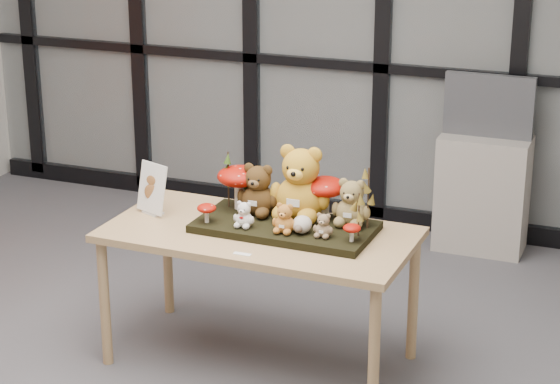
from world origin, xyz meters
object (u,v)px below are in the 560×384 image
at_px(bear_small_yellow, 285,216).
at_px(sign_holder, 152,191).
at_px(mushroom_back_right, 325,196).
at_px(cabinet, 482,194).
at_px(bear_tan_back, 352,200).
at_px(mushroom_front_right, 352,232).
at_px(bear_white_bow, 244,213).
at_px(mushroom_front_left, 207,212).
at_px(monitor, 489,106).
at_px(bear_brown_medium, 258,186).
at_px(plush_cream_hedgehog, 302,224).
at_px(bear_pooh_yellow, 301,178).
at_px(mushroom_back_left, 239,186).
at_px(display_table, 259,244).
at_px(bear_beige_small, 324,224).
at_px(diorama_tray, 285,227).

distance_m(bear_small_yellow, sign_holder, 0.73).
distance_m(mushroom_back_right, cabinet, 1.78).
distance_m(bear_tan_back, mushroom_back_right, 0.15).
distance_m(mushroom_front_right, sign_holder, 1.05).
bearing_deg(sign_holder, bear_small_yellow, 14.06).
bearing_deg(mushroom_front_right, mushroom_back_right, 131.63).
xyz_separation_m(bear_white_bow, mushroom_front_left, (-0.19, -0.01, -0.02)).
bearing_deg(mushroom_front_left, monitor, 63.84).
relative_size(bear_brown_medium, plush_cream_hedgehog, 3.03).
xyz_separation_m(bear_pooh_yellow, mushroom_back_right, (0.11, 0.04, -0.08)).
relative_size(mushroom_back_left, mushroom_front_right, 2.62).
xyz_separation_m(bear_pooh_yellow, monitor, (0.56, 1.71, 0.00)).
height_order(bear_brown_medium, bear_tan_back, bear_brown_medium).
height_order(bear_pooh_yellow, bear_brown_medium, bear_pooh_yellow).
distance_m(bear_small_yellow, mushroom_back_right, 0.27).
height_order(bear_tan_back, monitor, monitor).
xyz_separation_m(display_table, mushroom_front_left, (-0.24, -0.07, 0.15)).
bearing_deg(monitor, mushroom_front_left, -116.16).
xyz_separation_m(bear_beige_small, monitor, (0.38, 1.90, 0.14)).
relative_size(mushroom_back_left, sign_holder, 0.93).
bearing_deg(mushroom_back_left, mushroom_front_left, -105.82).
height_order(bear_tan_back, bear_beige_small, bear_tan_back).
relative_size(bear_small_yellow, mushroom_front_right, 1.71).
bearing_deg(mushroom_front_right, mushroom_front_left, -178.34).
bearing_deg(bear_white_bow, mushroom_front_right, 2.08).
height_order(bear_pooh_yellow, mushroom_back_right, bear_pooh_yellow).
relative_size(bear_pooh_yellow, bear_white_bow, 2.86).
relative_size(bear_pooh_yellow, bear_small_yellow, 2.54).
distance_m(mushroom_back_right, monitor, 1.74).
xyz_separation_m(diorama_tray, monitor, (0.60, 1.81, 0.22)).
distance_m(bear_brown_medium, bear_tan_back, 0.46).
bearing_deg(cabinet, bear_tan_back, -100.38).
height_order(bear_tan_back, mushroom_back_left, bear_tan_back).
bearing_deg(mushroom_back_right, bear_small_yellow, -113.61).
bearing_deg(monitor, bear_brown_medium, -113.95).
height_order(bear_pooh_yellow, mushroom_front_left, bear_pooh_yellow).
relative_size(display_table, bear_white_bow, 10.69).
distance_m(plush_cream_hedgehog, sign_holder, 0.81).
distance_m(bear_pooh_yellow, mushroom_back_right, 0.14).
relative_size(plush_cream_hedgehog, mushroom_front_right, 1.01).
distance_m(plush_cream_hedgehog, mushroom_back_left, 0.45).
bearing_deg(diorama_tray, mushroom_back_left, 159.98).
bearing_deg(bear_pooh_yellow, display_table, -133.52).
distance_m(diorama_tray, mushroom_front_right, 0.38).
bearing_deg(mushroom_front_left, bear_small_yellow, 2.17).
xyz_separation_m(diorama_tray, mushroom_back_left, (-0.28, 0.11, 0.14)).
height_order(diorama_tray, monitor, monitor).
bearing_deg(bear_white_bow, mushroom_back_right, 39.92).
bearing_deg(bear_tan_back, sign_holder, -171.75).
bearing_deg(mushroom_front_left, sign_holder, 163.95).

